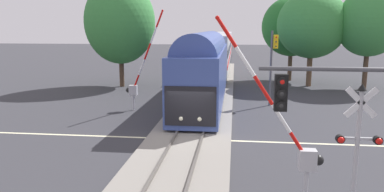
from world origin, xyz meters
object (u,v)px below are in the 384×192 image
object	(u,v)px
crossing_signal_mast	(358,136)
traffic_signal_near_right	(368,107)
crossing_gate_near	(297,142)
maple_right_background	(369,23)
oak_behind_train	(120,22)
elm_centre_background	(292,27)
crossing_gate_far	(137,80)
oak_far_right	(312,25)
traffic_signal_far_side	(273,56)
commuter_train	(218,51)

from	to	relation	value
crossing_signal_mast	traffic_signal_near_right	xyz separation A→B (m)	(-0.32, -1.43, 1.20)
crossing_gate_near	maple_right_background	distance (m)	26.71
crossing_signal_mast	oak_behind_train	world-z (taller)	oak_behind_train
elm_centre_background	crossing_gate_near	bearing A→B (deg)	-97.69
crossing_signal_mast	maple_right_background	world-z (taller)	maple_right_background
oak_behind_train	crossing_gate_near	bearing A→B (deg)	-60.12
crossing_gate_near	traffic_signal_near_right	distance (m)	3.05
crossing_gate_far	elm_centre_background	xyz separation A→B (m)	(12.90, 16.64, 3.73)
oak_behind_train	oak_far_right	world-z (taller)	oak_behind_train
crossing_gate_near	maple_right_background	bearing A→B (deg)	67.14
crossing_signal_mast	traffic_signal_far_side	world-z (taller)	traffic_signal_far_side
crossing_gate_near	crossing_gate_far	bearing A→B (deg)	124.96
commuter_train	traffic_signal_far_side	world-z (taller)	traffic_signal_far_side
crossing_signal_mast	maple_right_background	bearing A→B (deg)	71.12
commuter_train	crossing_gate_near	distance (m)	37.03
commuter_train	crossing_signal_mast	bearing A→B (deg)	-80.74
crossing_gate_far	elm_centre_background	distance (m)	21.38
crossing_gate_far	maple_right_background	size ratio (longest dim) A/B	0.74
traffic_signal_far_side	oak_far_right	world-z (taller)	oak_far_right
commuter_train	oak_far_right	distance (m)	15.20
crossing_signal_mast	oak_far_right	xyz separation A→B (m)	(3.62, 26.26, 3.55)
oak_far_right	crossing_gate_near	bearing A→B (deg)	-101.76
crossing_gate_near	traffic_signal_near_right	xyz separation A→B (m)	(1.38, -2.12, 1.70)
crossing_gate_near	elm_centre_background	bearing A→B (deg)	82.31
crossing_gate_near	crossing_signal_mast	size ratio (longest dim) A/B	1.49
elm_centre_background	traffic_signal_near_right	bearing A→B (deg)	-94.69
traffic_signal_near_right	oak_behind_train	distance (m)	29.25
oak_far_right	commuter_train	bearing A→B (deg)	131.01
oak_far_right	elm_centre_background	bearing A→B (deg)	109.40
commuter_train	crossing_signal_mast	distance (m)	37.94
crossing_gate_near	traffic_signal_far_side	distance (m)	15.63
maple_right_background	crossing_gate_near	bearing A→B (deg)	-112.86
maple_right_background	elm_centre_background	bearing A→B (deg)	140.91
commuter_train	traffic_signal_far_side	xyz separation A→B (m)	(5.10, -21.24, 1.00)
crossing_signal_mast	crossing_gate_far	xyz separation A→B (m)	(-10.63, 13.46, -0.35)
crossing_signal_mast	traffic_signal_near_right	world-z (taller)	traffic_signal_near_right
traffic_signal_near_right	traffic_signal_far_side	distance (m)	17.66
commuter_train	traffic_signal_near_right	size ratio (longest dim) A/B	12.90
crossing_gate_far	traffic_signal_far_side	xyz separation A→B (m)	(9.62, 2.75, 1.56)
crossing_gate_near	traffic_signal_far_side	world-z (taller)	crossing_gate_near
maple_right_background	oak_behind_train	distance (m)	23.54
crossing_gate_near	traffic_signal_near_right	size ratio (longest dim) A/B	1.24
traffic_signal_far_side	oak_far_right	bearing A→B (deg)	65.27
oak_behind_train	elm_centre_background	world-z (taller)	oak_behind_train
commuter_train	maple_right_background	xyz separation A→B (m)	(14.66, -12.45, 3.50)
crossing_gate_near	traffic_signal_far_side	size ratio (longest dim) A/B	1.11
crossing_gate_near	maple_right_background	world-z (taller)	maple_right_background
commuter_train	maple_right_background	distance (m)	19.55
crossing_gate_near	maple_right_background	xyz separation A→B (m)	(10.25, 24.31, 4.20)
oak_behind_train	maple_right_background	bearing A→B (deg)	3.02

